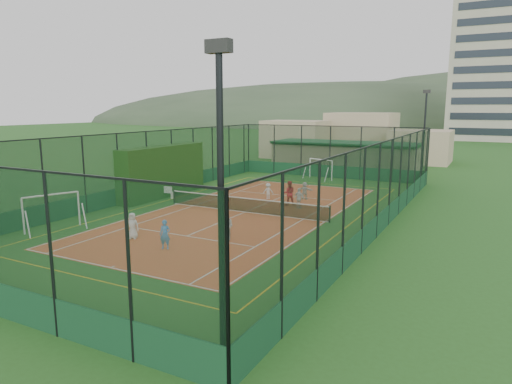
% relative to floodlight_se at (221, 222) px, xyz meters
% --- Properties ---
extents(ground, '(300.00, 300.00, 0.00)m').
position_rel_floodlight_se_xyz_m(ground, '(-8.60, 16.60, -4.12)').
color(ground, '#28571E').
rests_on(ground, ground).
extents(court_slab, '(11.17, 23.97, 0.01)m').
position_rel_floodlight_se_xyz_m(court_slab, '(-8.60, 16.60, -4.12)').
color(court_slab, '#C4612B').
rests_on(court_slab, ground).
extents(tennis_net, '(11.67, 0.12, 1.06)m').
position_rel_floodlight_se_xyz_m(tennis_net, '(-8.60, 16.60, -3.59)').
color(tennis_net, black).
rests_on(tennis_net, ground).
extents(perimeter_fence, '(18.12, 34.12, 5.00)m').
position_rel_floodlight_se_xyz_m(perimeter_fence, '(-8.60, 16.60, -1.62)').
color(perimeter_fence, black).
rests_on(perimeter_fence, ground).
extents(floodlight_se, '(0.60, 0.26, 8.25)m').
position_rel_floodlight_se_xyz_m(floodlight_se, '(0.00, 0.00, 0.00)').
color(floodlight_se, black).
rests_on(floodlight_se, ground).
extents(floodlight_ne, '(0.60, 0.26, 8.25)m').
position_rel_floodlight_se_xyz_m(floodlight_ne, '(0.00, 33.20, 0.00)').
color(floodlight_ne, black).
rests_on(floodlight_ne, ground).
extents(clubhouse, '(15.20, 7.20, 3.15)m').
position_rel_floodlight_se_xyz_m(clubhouse, '(-8.60, 38.60, -2.55)').
color(clubhouse, tan).
rests_on(clubhouse, ground).
extents(apartment_tower, '(15.00, 12.00, 30.00)m').
position_rel_floodlight_se_xyz_m(apartment_tower, '(3.40, 98.60, 10.88)').
color(apartment_tower, beige).
rests_on(apartment_tower, ground).
extents(distant_hills, '(200.00, 60.00, 24.00)m').
position_rel_floodlight_se_xyz_m(distant_hills, '(-8.60, 166.60, -4.12)').
color(distant_hills, '#384C33').
rests_on(distant_hills, ground).
extents(hedge_left, '(1.33, 8.86, 3.88)m').
position_rel_floodlight_se_xyz_m(hedge_left, '(-16.90, 18.58, -2.19)').
color(hedge_left, black).
rests_on(hedge_left, ground).
extents(white_bench, '(1.76, 0.56, 0.98)m').
position_rel_floodlight_se_xyz_m(white_bench, '(-16.40, 17.98, -3.64)').
color(white_bench, white).
rests_on(white_bench, ground).
extents(futsal_goal_near, '(3.21, 1.96, 1.99)m').
position_rel_floodlight_se_xyz_m(futsal_goal_near, '(-16.08, 7.83, -3.13)').
color(futsal_goal_near, white).
rests_on(futsal_goal_near, ground).
extents(futsal_goal_far, '(3.01, 1.89, 1.87)m').
position_rel_floodlight_se_xyz_m(futsal_goal_far, '(-9.02, 32.25, -3.19)').
color(futsal_goal_far, white).
rests_on(futsal_goal_far, ground).
extents(child_near_left, '(0.79, 0.67, 1.38)m').
position_rel_floodlight_se_xyz_m(child_near_left, '(-10.82, 8.52, -3.42)').
color(child_near_left, white).
rests_on(child_near_left, court_slab).
extents(child_near_mid, '(0.61, 0.51, 1.44)m').
position_rel_floodlight_se_xyz_m(child_near_mid, '(-8.20, 7.92, -3.40)').
color(child_near_mid, '#4C89D8').
rests_on(child_near_mid, court_slab).
extents(child_near_right, '(0.73, 0.59, 1.44)m').
position_rel_floodlight_se_xyz_m(child_near_right, '(-6.35, 10.64, -3.40)').
color(child_near_right, silver).
rests_on(child_near_right, court_slab).
extents(child_far_left, '(0.89, 0.71, 1.20)m').
position_rel_floodlight_se_xyz_m(child_far_left, '(-9.17, 21.20, -3.51)').
color(child_far_left, white).
rests_on(child_far_left, court_slab).
extents(child_far_right, '(0.89, 0.59, 1.41)m').
position_rel_floodlight_se_xyz_m(child_far_right, '(-5.90, 19.28, -3.41)').
color(child_far_right, silver).
rests_on(child_far_right, court_slab).
extents(child_far_back, '(1.22, 0.43, 1.29)m').
position_rel_floodlight_se_xyz_m(child_far_back, '(-6.76, 22.47, -3.47)').
color(child_far_back, silver).
rests_on(child_far_back, court_slab).
extents(coach, '(1.06, 0.99, 1.74)m').
position_rel_floodlight_se_xyz_m(coach, '(-6.90, 19.86, -3.25)').
color(coach, '#AB1224').
rests_on(coach, court_slab).
extents(tennis_balls, '(4.23, 0.87, 0.07)m').
position_rel_floodlight_se_xyz_m(tennis_balls, '(-7.94, 17.72, -4.08)').
color(tennis_balls, '#CCE033').
rests_on(tennis_balls, court_slab).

